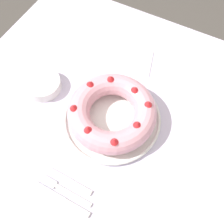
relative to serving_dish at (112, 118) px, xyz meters
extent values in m
plane|color=#4C4742|center=(-0.01, 0.01, -0.75)|extent=(8.00, 8.00, 0.00)
cube|color=silver|center=(-0.01, 0.01, -0.02)|extent=(1.16, 1.20, 0.03)
cylinder|color=brown|center=(0.50, 0.54, -0.40)|extent=(0.06, 0.06, 0.71)
cylinder|color=white|center=(0.00, 0.00, 0.00)|extent=(0.34, 0.34, 0.01)
torus|color=white|center=(0.00, 0.00, 0.00)|extent=(0.35, 0.35, 0.01)
torus|color=#E09EAD|center=(0.00, 0.00, 0.05)|extent=(0.31, 0.31, 0.08)
cone|color=red|center=(0.10, 0.06, 0.09)|extent=(0.03, 0.03, 0.02)
cone|color=red|center=(0.04, 0.11, 0.09)|extent=(0.04, 0.04, 0.02)
cone|color=red|center=(-0.06, 0.11, 0.09)|extent=(0.03, 0.03, 0.02)
cone|color=red|center=(-0.11, 0.03, 0.09)|extent=(0.04, 0.04, 0.02)
cone|color=red|center=(-0.11, -0.06, 0.09)|extent=(0.04, 0.04, 0.02)
cone|color=red|center=(-0.02, -0.10, 0.09)|extent=(0.03, 0.03, 0.02)
cone|color=red|center=(0.06, -0.10, 0.09)|extent=(0.03, 0.03, 0.02)
cone|color=red|center=(0.09, -0.04, 0.09)|extent=(0.03, 0.03, 0.02)
cube|color=white|center=(-0.29, -0.02, -0.01)|extent=(0.01, 0.13, 0.01)
cube|color=silver|center=(-0.29, 0.07, -0.01)|extent=(0.02, 0.05, 0.01)
cube|color=white|center=(-0.32, -0.05, -0.01)|extent=(0.02, 0.09, 0.01)
cube|color=silver|center=(-0.32, 0.05, -0.01)|extent=(0.02, 0.11, 0.00)
cube|color=white|center=(-0.26, -0.03, -0.01)|extent=(0.02, 0.07, 0.01)
cube|color=silver|center=(-0.26, 0.05, -0.01)|extent=(0.02, 0.09, 0.00)
cylinder|color=white|center=(0.00, 0.30, 0.01)|extent=(0.14, 0.14, 0.04)
cube|color=white|center=(0.29, 0.02, -0.01)|extent=(0.15, 0.12, 0.00)
camera|label=1|loc=(-0.38, -0.20, 0.84)|focal=42.00mm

